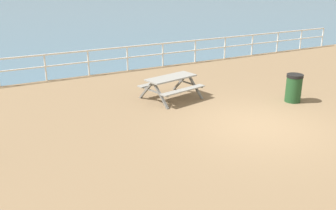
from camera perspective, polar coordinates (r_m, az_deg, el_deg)
ground_plane at (r=11.14m, az=13.69°, el=-3.51°), size 30.00×24.00×0.20m
sea_band at (r=60.84m, az=-22.16°, el=14.22°), size 142.00×90.00×0.01m
seaward_railing at (r=17.16m, az=-3.45°, el=8.02°), size 23.07×0.07×1.08m
picnic_table_near_left at (r=12.91m, az=0.48°, el=3.47°), size 2.08×1.85×0.80m
litter_bin at (r=13.32m, az=18.52°, el=2.47°), size 0.55×0.55×0.95m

